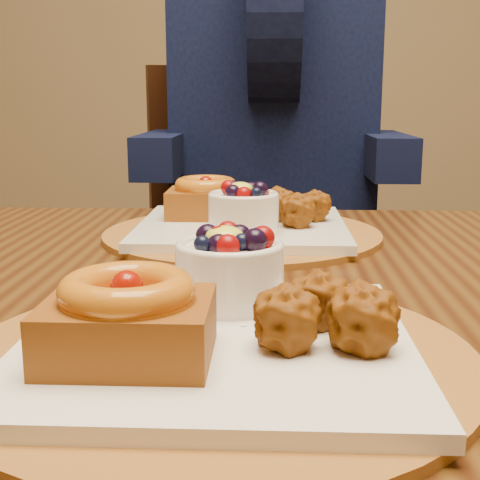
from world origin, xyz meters
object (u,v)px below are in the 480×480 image
dining_table (234,349)px  chair_far (261,254)px  place_setting_far (240,220)px  place_setting_near (213,326)px  diner (274,89)px

dining_table → chair_far: chair_far is taller
dining_table → chair_far: bearing=89.0°
dining_table → place_setting_far: 0.24m
dining_table → place_setting_near: 0.24m
dining_table → diner: bearing=87.0°
place_setting_far → chair_far: size_ratio=0.37×
dining_table → chair_far: size_ratio=1.57×
chair_far → dining_table: bearing=-111.1°
dining_table → place_setting_near: (-0.00, -0.21, 0.10)m
chair_far → diner: size_ratio=1.13×
diner → place_setting_near: bearing=-94.0°
place_setting_near → place_setting_far: size_ratio=1.00×
place_setting_far → diner: size_ratio=0.42×
place_setting_far → chair_far: 0.74m
place_setting_near → chair_far: (0.02, 1.14, -0.22)m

